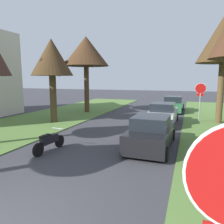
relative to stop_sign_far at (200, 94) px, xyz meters
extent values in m
cylinder|color=#9EA0A5|center=(0.00, -0.16, -1.01)|extent=(0.07, 0.42, 2.23)
cylinder|color=white|center=(0.00, 0.06, 0.42)|extent=(0.81, 0.21, 0.80)
cylinder|color=red|center=(0.00, 0.07, 0.42)|extent=(0.77, 0.21, 0.76)
cube|color=red|center=(0.00, -0.01, -0.05)|extent=(0.48, 0.10, 0.20)
cylinder|color=brown|center=(1.38, 0.10, 0.07)|extent=(0.45, 0.45, 4.39)
cylinder|color=brown|center=(1.08, 0.53, 3.02)|extent=(1.12, 0.86, 1.61)
cylinder|color=#4E3B23|center=(-10.39, -3.76, -0.38)|extent=(0.49, 0.49, 3.49)
cone|color=#3E2C18|center=(-10.39, -3.76, 2.70)|extent=(3.08, 3.08, 2.67)
cylinder|color=#4E3B23|center=(-10.26, -2.96, 1.90)|extent=(1.75, 0.50, 1.26)
cylinder|color=#4E3B23|center=(-10.10, -4.35, 1.92)|extent=(1.41, 0.85, 1.28)
cylinder|color=#513823|center=(-10.31, 1.74, 0.12)|extent=(0.48, 0.48, 4.48)
cone|color=#412A18|center=(-10.31, 1.74, 3.75)|extent=(4.39, 4.39, 2.78)
cylinder|color=#513823|center=(-9.57, 1.50, 2.88)|extent=(0.72, 1.67, 1.23)
cylinder|color=#513823|center=(-11.09, 1.93, 2.94)|extent=(0.62, 1.73, 1.33)
cylinder|color=#513823|center=(-10.57, 1.27, 2.73)|extent=(1.16, 0.77, 0.92)
cube|color=black|center=(-2.38, -7.31, -1.58)|extent=(1.88, 4.42, 0.85)
cube|color=black|center=(-2.38, -7.53, -0.88)|extent=(1.63, 2.04, 0.56)
cylinder|color=black|center=(-3.23, -5.65, -1.87)|extent=(0.21, 0.60, 0.60)
cylinder|color=black|center=(-1.49, -5.67, -1.87)|extent=(0.21, 0.60, 0.60)
cylinder|color=black|center=(-3.27, -8.95, -1.87)|extent=(0.21, 0.60, 0.60)
cylinder|color=black|center=(-1.53, -8.97, -1.87)|extent=(0.21, 0.60, 0.60)
cube|color=#BCBCC1|center=(-2.53, -1.42, -1.58)|extent=(1.88, 4.42, 0.85)
cube|color=black|center=(-2.53, -1.64, -0.88)|extent=(1.63, 2.04, 0.56)
cylinder|color=black|center=(-3.37, 0.24, -1.87)|extent=(0.21, 0.60, 0.60)
cylinder|color=black|center=(-1.63, 0.22, -1.87)|extent=(0.21, 0.60, 0.60)
cylinder|color=black|center=(-3.42, -3.05, -1.87)|extent=(0.21, 0.60, 0.60)
cylinder|color=black|center=(-1.68, -3.08, -1.87)|extent=(0.21, 0.60, 0.60)
cube|color=#28663D|center=(-2.26, 5.15, -1.58)|extent=(1.88, 4.42, 0.85)
cube|color=black|center=(-2.26, 4.93, -0.88)|extent=(1.63, 2.04, 0.56)
cylinder|color=black|center=(-3.11, 6.81, -1.87)|extent=(0.21, 0.60, 0.60)
cylinder|color=black|center=(-1.37, 6.79, -1.87)|extent=(0.21, 0.60, 0.60)
cylinder|color=black|center=(-3.15, 3.51, -1.87)|extent=(0.21, 0.60, 0.60)
cylinder|color=black|center=(-1.41, 3.49, -1.87)|extent=(0.21, 0.60, 0.60)
cylinder|color=black|center=(-6.59, -8.84, -1.87)|extent=(0.15, 0.61, 0.60)
cylinder|color=black|center=(-6.70, -10.28, -1.87)|extent=(0.15, 0.61, 0.60)
cube|color=black|center=(-6.65, -9.56, -1.59)|extent=(0.32, 1.03, 0.36)
cube|color=black|center=(-6.67, -9.81, -1.39)|extent=(0.26, 0.58, 0.12)
cylinder|color=#9EA0A5|center=(-6.60, -8.94, -1.22)|extent=(0.60, 0.09, 0.04)
camera|label=1|loc=(-0.72, -17.63, 1.12)|focal=34.92mm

